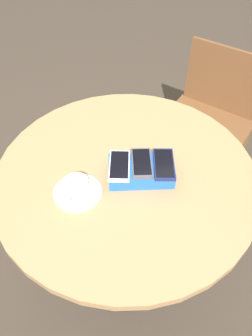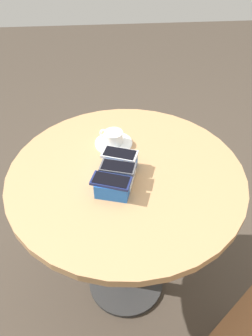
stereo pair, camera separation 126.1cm
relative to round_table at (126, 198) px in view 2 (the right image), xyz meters
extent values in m
plane|color=#42382D|center=(0.00, 0.00, -0.65)|extent=(8.00, 8.00, 0.00)
cylinder|color=#2D2D2D|center=(0.00, 0.00, -0.64)|extent=(0.38, 0.38, 0.02)
cylinder|color=#2D2D2D|center=(0.00, 0.00, -0.26)|extent=(0.07, 0.07, 0.73)
cylinder|color=tan|center=(0.00, 0.00, 0.12)|extent=(0.87, 0.87, 0.03)
cube|color=blue|center=(-0.04, 0.03, 0.17)|extent=(0.23, 0.16, 0.06)
cube|color=white|center=(-0.05, -0.02, 0.16)|extent=(0.11, 0.03, 0.03)
cube|color=navy|center=(-0.11, 0.06, 0.20)|extent=(0.10, 0.14, 0.01)
cube|color=black|center=(-0.11, 0.06, 0.20)|extent=(0.09, 0.13, 0.00)
cube|color=#515156|center=(-0.04, 0.03, 0.20)|extent=(0.09, 0.13, 0.01)
cube|color=black|center=(-0.04, 0.03, 0.21)|extent=(0.08, 0.12, 0.00)
cube|color=silver|center=(0.03, 0.02, 0.20)|extent=(0.10, 0.14, 0.01)
cube|color=black|center=(0.03, 0.02, 0.21)|extent=(0.09, 0.13, 0.00)
cylinder|color=white|center=(0.17, 0.04, 0.14)|extent=(0.15, 0.15, 0.01)
cylinder|color=white|center=(0.17, 0.04, 0.17)|extent=(0.07, 0.07, 0.05)
cylinder|color=tan|center=(0.17, 0.04, 0.19)|extent=(0.06, 0.06, 0.00)
torus|color=white|center=(0.19, 0.07, 0.17)|extent=(0.03, 0.05, 0.05)
cylinder|color=brown|center=(-0.29, -0.49, -0.44)|extent=(0.04, 0.04, 0.41)
camera|label=1|loc=(0.23, 0.68, 0.95)|focal=35.00mm
camera|label=2|loc=(-0.88, 0.07, 0.95)|focal=35.00mm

